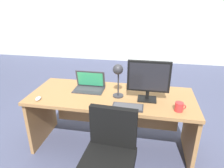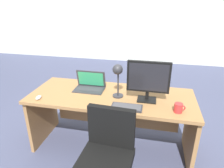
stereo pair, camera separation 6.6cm
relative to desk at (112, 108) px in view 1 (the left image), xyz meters
The scene contains 10 objects.
ground 1.54m from the desk, 90.00° to the left, with size 12.00×12.00×0.00m, color #474C6B.
back_wall 3.94m from the desk, 90.00° to the left, with size 10.00×0.10×2.80m, color silver.
desk is the anchor object (origin of this frame).
monitor 0.61m from the desk, 13.04° to the right, with size 0.44×0.16×0.44m.
laptop 0.40m from the desk, 166.10° to the left, with size 0.36×0.23×0.22m.
keyboard 0.43m from the desk, 55.18° to the right, with size 0.31×0.14×0.02m.
mouse 0.85m from the desk, 156.81° to the right, with size 0.05×0.09×0.04m.
desk_lamp 0.50m from the desk, 49.34° to the right, with size 0.12×0.14×0.38m.
coffee_mug 0.80m from the desk, 21.38° to the right, with size 0.11×0.08×0.09m.
office_chair 0.75m from the desk, 81.73° to the right, with size 0.56×0.56×0.85m.
Camera 1 is at (0.39, -2.02, 1.73)m, focal length 32.21 mm.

